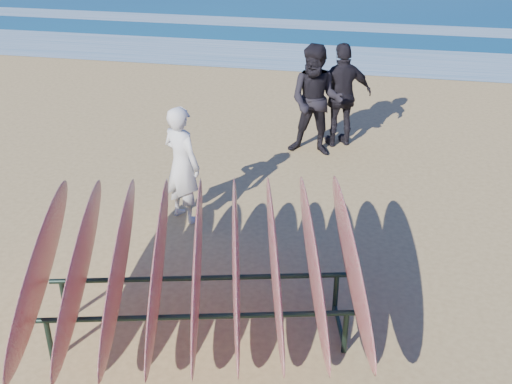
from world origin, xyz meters
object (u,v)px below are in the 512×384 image
surfboard_rack (197,265)px  person_white (182,164)px  person_dark_a (316,101)px  person_dark_b (342,95)px

surfboard_rack → person_white: person_white is taller
person_white → person_dark_a: 2.98m
surfboard_rack → person_white: size_ratio=2.25×
surfboard_rack → person_dark_b: size_ratio=2.07×
surfboard_rack → person_dark_b: person_dark_b is taller
surfboard_rack → person_dark_a: (0.68, 4.92, 0.04)m
person_dark_b → person_white: bearing=31.7°
surfboard_rack → person_white: (-0.87, 2.37, -0.07)m
person_dark_a → person_white: bearing=-116.6°
surfboard_rack → person_white: bearing=97.1°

